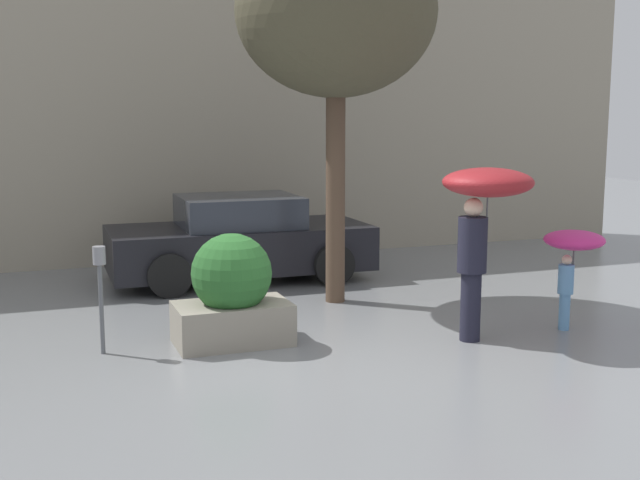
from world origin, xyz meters
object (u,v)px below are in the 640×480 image
object	(u,v)px
planter_box	(232,293)
person_child	(573,248)
street_tree	(336,13)
parking_meter	(100,277)
person_adult	(484,204)
parked_car_near	(239,241)

from	to	relation	value
planter_box	person_child	size ratio (longest dim) A/B	1.07
planter_box	street_tree	xyz separation A→B (m)	(1.90, 1.57, 3.38)
person_child	street_tree	size ratio (longest dim) A/B	0.24
planter_box	parking_meter	world-z (taller)	planter_box
planter_box	person_adult	world-z (taller)	person_adult
person_adult	person_child	xyz separation A→B (m)	(1.32, 0.05, -0.59)
planter_box	person_child	bearing A→B (deg)	-11.69
parked_car_near	street_tree	world-z (taller)	street_tree
person_child	parked_car_near	distance (m)	5.35
parked_car_near	parking_meter	size ratio (longest dim) A/B	3.40
street_tree	parking_meter	bearing A→B (deg)	-156.51
street_tree	parking_meter	distance (m)	4.80
parked_car_near	parking_meter	bearing A→B (deg)	145.04
person_child	parking_meter	bearing A→B (deg)	-179.78
person_adult	street_tree	bearing A→B (deg)	138.87
person_adult	person_child	world-z (taller)	person_adult
person_child	street_tree	xyz separation A→B (m)	(-2.18, 2.41, 2.96)
planter_box	person_adult	size ratio (longest dim) A/B	0.65
person_adult	person_child	size ratio (longest dim) A/B	1.64
parked_car_near	street_tree	size ratio (longest dim) A/B	0.80
person_child	parking_meter	world-z (taller)	person_child
person_adult	parked_car_near	world-z (taller)	person_adult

